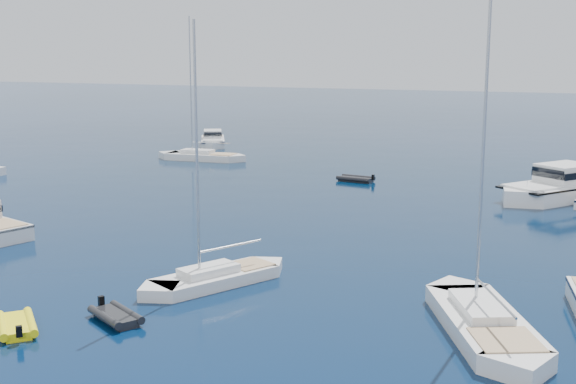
# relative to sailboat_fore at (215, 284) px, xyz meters

# --- Properties ---
(motor_cruiser_distant) EXTENTS (11.20, 13.29, 3.53)m
(motor_cruiser_distant) POSITION_rel_sailboat_fore_xyz_m (14.76, 30.00, 0.00)
(motor_cruiser_distant) COLOR white
(motor_cruiser_distant) RESTS_ON ground
(motor_cruiser_horizon) EXTENTS (6.93, 9.51, 2.44)m
(motor_cruiser_horizon) POSITION_rel_sailboat_fore_xyz_m (-26.69, 49.10, 0.00)
(motor_cruiser_horizon) COLOR silver
(motor_cruiser_horizon) RESTS_ON ground
(sailboat_fore) EXTENTS (6.25, 9.23, 13.44)m
(sailboat_fore) POSITION_rel_sailboat_fore_xyz_m (0.00, 0.00, 0.00)
(sailboat_fore) COLOR silver
(sailboat_fore) RESTS_ON ground
(sailboat_mid_r) EXTENTS (7.69, 11.74, 17.01)m
(sailboat_mid_r) POSITION_rel_sailboat_fore_xyz_m (13.38, -1.45, 0.00)
(sailboat_mid_r) COLOR white
(sailboat_mid_r) RESTS_ON ground
(sailboat_far_l) EXTENTS (10.79, 3.63, 15.59)m
(sailboat_far_l) POSITION_rel_sailboat_fore_xyz_m (-21.95, 37.76, 0.00)
(sailboat_far_l) COLOR silver
(sailboat_far_l) RESTS_ON ground
(tender_yellow) EXTENTS (3.53, 3.48, 0.95)m
(tender_yellow) POSITION_rel_sailboat_fore_xyz_m (-4.66, -8.80, 0.00)
(tender_yellow) COLOR yellow
(tender_yellow) RESTS_ON ground
(tender_grey_near) EXTENTS (3.36, 2.87, 0.95)m
(tender_grey_near) POSITION_rel_sailboat_fore_xyz_m (-1.47, -6.28, 0.00)
(tender_grey_near) COLOR black
(tender_grey_near) RESTS_ON ground
(tender_grey_far) EXTENTS (3.54, 2.25, 0.95)m
(tender_grey_far) POSITION_rel_sailboat_fore_xyz_m (-2.67, 31.43, 0.00)
(tender_grey_far) COLOR black
(tender_grey_far) RESTS_ON ground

